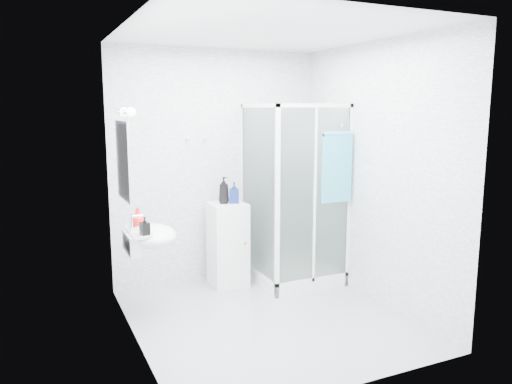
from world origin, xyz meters
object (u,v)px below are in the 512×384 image
storage_cabinet (228,244)px  shampoo_bottle_a (224,190)px  wall_basin (149,236)px  hand_towel (337,165)px  shower_enclosure (291,244)px  shampoo_bottle_b (234,193)px  soap_dispenser_black (145,226)px  soap_dispenser_orange (138,217)px

storage_cabinet → shampoo_bottle_a: size_ratio=3.18×
wall_basin → hand_towel: (1.97, -0.09, 0.57)m
shower_enclosure → wall_basin: shower_enclosure is taller
storage_cabinet → shampoo_bottle_b: shampoo_bottle_b is taller
wall_basin → storage_cabinet: wall_basin is taller
storage_cabinet → soap_dispenser_black: 1.39m
wall_basin → storage_cabinet: size_ratio=0.60×
soap_dispenser_orange → soap_dispenser_black: size_ratio=1.16×
storage_cabinet → hand_towel: size_ratio=1.26×
shampoo_bottle_a → storage_cabinet: bearing=-0.4°
shower_enclosure → wall_basin: (-1.66, -0.32, 0.35)m
soap_dispenser_black → wall_basin: bearing=69.4°
shower_enclosure → wall_basin: bearing=-169.2°
storage_cabinet → soap_dispenser_black: bearing=-143.8°
wall_basin → soap_dispenser_orange: bearing=118.7°
shower_enclosure → soap_dispenser_black: size_ratio=12.48×
shower_enclosure → soap_dispenser_orange: bearing=-173.6°
wall_basin → shampoo_bottle_b: size_ratio=2.43×
shower_enclosure → soap_dispenser_black: 1.87m
wall_basin → soap_dispenser_black: 0.25m
wall_basin → shampoo_bottle_b: 1.21m
shower_enclosure → shampoo_bottle_a: bearing=161.1°
shower_enclosure → shampoo_bottle_a: size_ratio=6.84×
shampoo_bottle_b → shower_enclosure: bearing=-19.9°
hand_towel → soap_dispenser_black: 2.09m
wall_basin → shampoo_bottle_a: shampoo_bottle_a is taller
wall_basin → hand_towel: hand_towel is taller
hand_towel → soap_dispenser_orange: hand_towel is taller
shampoo_bottle_b → soap_dispenser_black: bearing=-147.7°
hand_towel → soap_dispenser_black: hand_towel is taller
hand_towel → shampoo_bottle_a: size_ratio=2.53×
hand_towel → soap_dispenser_black: (-2.04, -0.10, -0.42)m
shower_enclosure → hand_towel: (0.32, -0.40, 0.92)m
soap_dispenser_black → shampoo_bottle_b: bearing=32.3°
hand_towel → shampoo_bottle_a: hand_towel is taller
hand_towel → shampoo_bottle_a: bearing=147.8°
wall_basin → hand_towel: bearing=-2.5°
wall_basin → soap_dispenser_orange: soap_dispenser_orange is taller
wall_basin → hand_towel: 2.05m
shampoo_bottle_b → soap_dispenser_black: (-1.13, -0.72, -0.10)m
hand_towel → wall_basin: bearing=177.5°
storage_cabinet → shampoo_bottle_a: shampoo_bottle_a is taller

